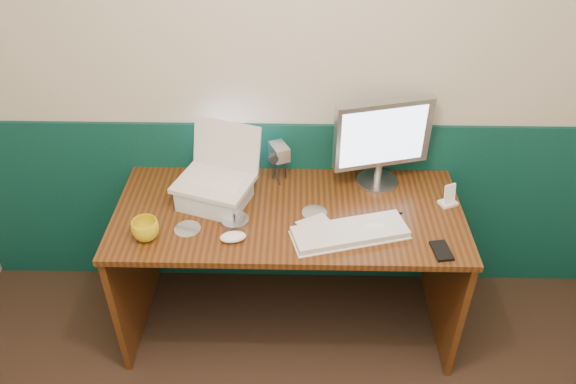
{
  "coord_description": "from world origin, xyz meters",
  "views": [
    {
      "loc": [
        0.0,
        -0.64,
        2.35
      ],
      "look_at": [
        -0.04,
        1.23,
        0.97
      ],
      "focal_mm": 35.0,
      "sensor_mm": 36.0,
      "label": 1
    }
  ],
  "objects_px": {
    "monitor": "(381,142)",
    "camcorder": "(279,165)",
    "laptop": "(211,160)",
    "desk": "(289,270)",
    "keyboard": "(350,233)",
    "mug": "(145,230)"
  },
  "relations": [
    {
      "from": "laptop",
      "to": "camcorder",
      "type": "xyz_separation_m",
      "value": [
        0.29,
        0.19,
        -0.15
      ]
    },
    {
      "from": "laptop",
      "to": "mug",
      "type": "bearing_deg",
      "value": -117.02
    },
    {
      "from": "monitor",
      "to": "keyboard",
      "type": "relative_size",
      "value": 0.93
    },
    {
      "from": "mug",
      "to": "camcorder",
      "type": "height_order",
      "value": "camcorder"
    },
    {
      "from": "camcorder",
      "to": "desk",
      "type": "bearing_deg",
      "value": -102.7
    },
    {
      "from": "monitor",
      "to": "mug",
      "type": "xyz_separation_m",
      "value": [
        -1.04,
        -0.43,
        -0.18
      ]
    },
    {
      "from": "laptop",
      "to": "keyboard",
      "type": "distance_m",
      "value": 0.69
    },
    {
      "from": "desk",
      "to": "mug",
      "type": "distance_m",
      "value": 0.77
    },
    {
      "from": "laptop",
      "to": "camcorder",
      "type": "bearing_deg",
      "value": 51.4
    },
    {
      "from": "mug",
      "to": "camcorder",
      "type": "distance_m",
      "value": 0.71
    },
    {
      "from": "monitor",
      "to": "laptop",
      "type": "bearing_deg",
      "value": 177.76
    },
    {
      "from": "monitor",
      "to": "camcorder",
      "type": "distance_m",
      "value": 0.5
    },
    {
      "from": "camcorder",
      "to": "keyboard",
      "type": "bearing_deg",
      "value": -76.35
    },
    {
      "from": "monitor",
      "to": "camcorder",
      "type": "xyz_separation_m",
      "value": [
        -0.48,
        0.01,
        -0.14
      ]
    },
    {
      "from": "desk",
      "to": "mug",
      "type": "height_order",
      "value": "mug"
    },
    {
      "from": "laptop",
      "to": "camcorder",
      "type": "distance_m",
      "value": 0.38
    },
    {
      "from": "monitor",
      "to": "keyboard",
      "type": "bearing_deg",
      "value": -127.06
    },
    {
      "from": "camcorder",
      "to": "laptop",
      "type": "bearing_deg",
      "value": -171.78
    },
    {
      "from": "keyboard",
      "to": "mug",
      "type": "xyz_separation_m",
      "value": [
        -0.88,
        -0.03,
        0.03
      ]
    },
    {
      "from": "camcorder",
      "to": "mug",
      "type": "bearing_deg",
      "value": -165.83
    },
    {
      "from": "keyboard",
      "to": "camcorder",
      "type": "xyz_separation_m",
      "value": [
        -0.32,
        0.41,
        0.08
      ]
    },
    {
      "from": "desk",
      "to": "keyboard",
      "type": "distance_m",
      "value": 0.5
    }
  ]
}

